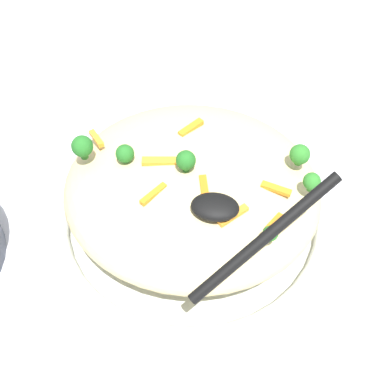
% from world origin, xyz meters
% --- Properties ---
extents(ground_plane, '(2.40, 2.40, 0.00)m').
position_xyz_m(ground_plane, '(0.00, 0.00, 0.00)').
color(ground_plane, silver).
extents(serving_bowl, '(0.38, 0.38, 0.04)m').
position_xyz_m(serving_bowl, '(0.00, 0.00, 0.02)').
color(serving_bowl, silver).
rests_on(serving_bowl, ground_plane).
extents(pasta_mound, '(0.33, 0.31, 0.09)m').
position_xyz_m(pasta_mound, '(0.00, 0.00, 0.09)').
color(pasta_mound, '#DBC689').
rests_on(pasta_mound, serving_bowl).
extents(carrot_piece_0, '(0.02, 0.03, 0.01)m').
position_xyz_m(carrot_piece_0, '(-0.11, 0.07, 0.13)').
color(carrot_piece_0, orange).
rests_on(carrot_piece_0, pasta_mound).
extents(carrot_piece_1, '(0.03, 0.04, 0.01)m').
position_xyz_m(carrot_piece_1, '(-0.06, 0.06, 0.13)').
color(carrot_piece_1, orange).
rests_on(carrot_piece_1, pasta_mound).
extents(carrot_piece_2, '(0.02, 0.04, 0.01)m').
position_xyz_m(carrot_piece_2, '(-0.02, 0.03, 0.13)').
color(carrot_piece_2, orange).
rests_on(carrot_piece_2, pasta_mound).
extents(carrot_piece_3, '(0.04, 0.02, 0.01)m').
position_xyz_m(carrot_piece_3, '(-0.10, 0.02, 0.13)').
color(carrot_piece_3, orange).
rests_on(carrot_piece_3, pasta_mound).
extents(carrot_piece_4, '(0.04, 0.02, 0.01)m').
position_xyz_m(carrot_piece_4, '(0.04, 0.00, 0.13)').
color(carrot_piece_4, orange).
rests_on(carrot_piece_4, pasta_mound).
extents(carrot_piece_5, '(0.03, 0.04, 0.01)m').
position_xyz_m(carrot_piece_5, '(0.04, 0.05, 0.13)').
color(carrot_piece_5, orange).
rests_on(carrot_piece_5, pasta_mound).
extents(carrot_piece_6, '(0.03, 0.04, 0.01)m').
position_xyz_m(carrot_piece_6, '(0.01, -0.07, 0.13)').
color(carrot_piece_6, orange).
rests_on(carrot_piece_6, pasta_mound).
extents(carrot_piece_7, '(0.03, 0.03, 0.01)m').
position_xyz_m(carrot_piece_7, '(0.13, -0.03, 0.13)').
color(carrot_piece_7, orange).
rests_on(carrot_piece_7, pasta_mound).
extents(broccoli_floret_0, '(0.02, 0.02, 0.03)m').
position_xyz_m(broccoli_floret_0, '(0.01, 0.01, 0.15)').
color(broccoli_floret_0, '#205B1C').
rests_on(broccoli_floret_0, pasta_mound).
extents(broccoli_floret_1, '(0.03, 0.03, 0.03)m').
position_xyz_m(broccoli_floret_1, '(0.14, -0.00, 0.14)').
color(broccoli_floret_1, '#205B1C').
rests_on(broccoli_floret_1, pasta_mound).
extents(broccoli_floret_2, '(0.02, 0.02, 0.03)m').
position_xyz_m(broccoli_floret_2, '(-0.14, 0.01, 0.14)').
color(broccoli_floret_2, '#296820').
rests_on(broccoli_floret_2, pasta_mound).
extents(broccoli_floret_3, '(0.02, 0.02, 0.02)m').
position_xyz_m(broccoli_floret_3, '(-0.10, 0.09, 0.14)').
color(broccoli_floret_3, '#296820').
rests_on(broccoli_floret_3, pasta_mound).
extents(broccoli_floret_4, '(0.03, 0.03, 0.03)m').
position_xyz_m(broccoli_floret_4, '(-0.13, -0.03, 0.14)').
color(broccoli_floret_4, '#296820').
rests_on(broccoli_floret_4, pasta_mound).
extents(broccoli_floret_5, '(0.02, 0.02, 0.03)m').
position_xyz_m(broccoli_floret_5, '(0.08, 0.00, 0.14)').
color(broccoli_floret_5, '#205B1C').
rests_on(broccoli_floret_5, pasta_mound).
extents(serving_spoon, '(0.15, 0.15, 0.10)m').
position_xyz_m(serving_spoon, '(-0.06, 0.09, 0.15)').
color(serving_spoon, black).
rests_on(serving_spoon, pasta_mound).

